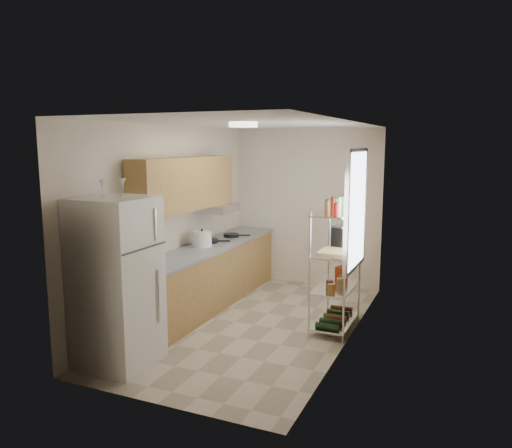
{
  "coord_description": "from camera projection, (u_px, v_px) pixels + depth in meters",
  "views": [
    {
      "loc": [
        2.51,
        -5.72,
        2.35
      ],
      "look_at": [
        -0.07,
        0.25,
        1.3
      ],
      "focal_mm": 35.0,
      "sensor_mm": 36.0,
      "label": 1
    }
  ],
  "objects": [
    {
      "name": "espresso_machine",
      "position": [
        342.0,
        237.0,
        6.46
      ],
      "size": [
        0.24,
        0.3,
        0.3
      ],
      "primitive_type": "cube",
      "rotation": [
        0.0,
        0.0,
        -0.33
      ],
      "color": "black",
      "rests_on": "bakers_rack"
    },
    {
      "name": "refrigerator",
      "position": [
        117.0,
        282.0,
        5.27
      ],
      "size": [
        0.74,
        0.74,
        1.81
      ],
      "primitive_type": "cube",
      "color": "silver",
      "rests_on": "ground"
    },
    {
      "name": "storage_bag",
      "position": [
        341.0,
        273.0,
        6.62
      ],
      "size": [
        0.15,
        0.18,
        0.18
      ],
      "primitive_type": "cube",
      "rotation": [
        0.0,
        0.0,
        -0.27
      ],
      "color": "#972D12",
      "rests_on": "bakers_rack"
    },
    {
      "name": "frying_pan_small",
      "position": [
        231.0,
        235.0,
        7.84
      ],
      "size": [
        0.33,
        0.33,
        0.05
      ],
      "primitive_type": "cylinder",
      "rotation": [
        0.0,
        0.0,
        0.43
      ],
      "color": "black",
      "rests_on": "counter_run"
    },
    {
      "name": "range_hood",
      "position": [
        217.0,
        208.0,
        7.53
      ],
      "size": [
        0.5,
        0.6,
        0.12
      ],
      "primitive_type": "cube",
      "color": "#B7BABC",
      "rests_on": "room"
    },
    {
      "name": "window",
      "position": [
        356.0,
        209.0,
        6.13
      ],
      "size": [
        0.06,
        1.0,
        1.46
      ],
      "primitive_type": "cube",
      "color": "white",
      "rests_on": "room"
    },
    {
      "name": "cutting_board",
      "position": [
        334.0,
        252.0,
        6.19
      ],
      "size": [
        0.34,
        0.44,
        0.03
      ],
      "primitive_type": "cube",
      "rotation": [
        0.0,
        0.0,
        0.01
      ],
      "color": "tan",
      "rests_on": "bakers_rack"
    },
    {
      "name": "counter_run",
      "position": [
        208.0,
        276.0,
        7.23
      ],
      "size": [
        0.63,
        3.51,
        0.9
      ],
      "color": "tan",
      "rests_on": "ground"
    },
    {
      "name": "rice_cooker",
      "position": [
        202.0,
        239.0,
        7.1
      ],
      "size": [
        0.28,
        0.28,
        0.22
      ],
      "primitive_type": "cylinder",
      "color": "white",
      "rests_on": "counter_run"
    },
    {
      "name": "frying_pan_large",
      "position": [
        209.0,
        241.0,
        7.39
      ],
      "size": [
        0.36,
        0.36,
        0.05
      ],
      "primitive_type": "cylinder",
      "rotation": [
        0.0,
        0.0,
        0.38
      ],
      "color": "black",
      "rests_on": "counter_run"
    },
    {
      "name": "bakers_rack",
      "position": [
        337.0,
        244.0,
        6.24
      ],
      "size": [
        0.45,
        0.9,
        1.73
      ],
      "color": "silver",
      "rests_on": "ground"
    },
    {
      "name": "room",
      "position": [
        254.0,
        227.0,
        6.34
      ],
      "size": [
        2.52,
        4.42,
        2.62
      ],
      "color": "beige",
      "rests_on": "ground"
    },
    {
      "name": "wine_glass_b",
      "position": [
        102.0,
        188.0,
        5.12
      ],
      "size": [
        0.06,
        0.06,
        0.18
      ],
      "primitive_type": null,
      "color": "silver",
      "rests_on": "refrigerator"
    },
    {
      "name": "ceiling_dome",
      "position": [
        243.0,
        125.0,
        5.86
      ],
      "size": [
        0.34,
        0.34,
        0.05
      ],
      "primitive_type": "cylinder",
      "color": "white",
      "rests_on": "room"
    },
    {
      "name": "wine_glass_a",
      "position": [
        123.0,
        187.0,
        5.22
      ],
      "size": [
        0.07,
        0.07,
        0.18
      ],
      "primitive_type": null,
      "color": "silver",
      "rests_on": "refrigerator"
    },
    {
      "name": "upper_cabinets",
      "position": [
        185.0,
        184.0,
        6.76
      ],
      "size": [
        0.33,
        2.2,
        0.72
      ],
      "primitive_type": "cube",
      "color": "tan",
      "rests_on": "room"
    }
  ]
}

